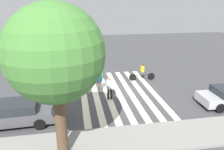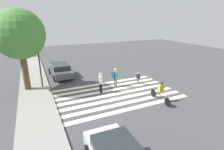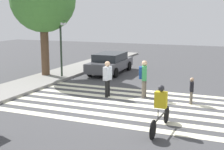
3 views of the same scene
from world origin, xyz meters
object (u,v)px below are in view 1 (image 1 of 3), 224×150
Objects in this scene: pedestrian_adult_tall_backpack at (99,79)px; pedestrian_adult_yellow_jacket at (110,87)px; traffic_light at (60,81)px; street_tree at (55,55)px; car_parked_silver_sedan at (14,113)px; pedestrian_child_with_backpack at (100,74)px; cyclist_far_lane at (142,71)px.

pedestrian_adult_tall_backpack is 1.03× the size of pedestrian_adult_yellow_jacket.
street_tree is at bearing 88.96° from traffic_light.
pedestrian_child_with_backpack is at bearing -134.56° from car_parked_silver_sedan.
pedestrian_child_with_backpack is 0.51× the size of cyclist_far_lane.
car_parked_silver_sedan is (2.88, -3.30, -4.12)m from street_tree.
pedestrian_adult_tall_backpack reaches higher than car_parked_silver_sedan.
cyclist_far_lane is at bearing -20.23° from pedestrian_child_with_backpack.
pedestrian_child_with_backpack is 8.54m from car_parked_silver_sedan.
pedestrian_adult_yellow_jacket reaches higher than car_parked_silver_sedan.
pedestrian_adult_tall_backpack is at bearing 119.35° from pedestrian_adult_yellow_jacket.
cyclist_far_lane is at bearing -150.78° from car_parked_silver_sedan.
car_parked_silver_sedan is (6.02, 2.37, -0.27)m from pedestrian_adult_yellow_jacket.
street_tree reaches higher than pedestrian_adult_tall_backpack.
cyclist_far_lane is at bearing -126.11° from street_tree.
street_tree is 8.62m from pedestrian_adult_tall_backpack.
pedestrian_adult_yellow_jacket is 0.74× the size of cyclist_far_lane.
pedestrian_adult_yellow_jacket is at bearing -118.95° from street_tree.
pedestrian_adult_yellow_jacket is 4.94m from cyclist_far_lane.
traffic_light is 2.08m from street_tree.
pedestrian_adult_yellow_jacket reaches higher than cyclist_far_lane.
street_tree is at bearing -119.65° from pedestrian_child_with_backpack.
street_tree reaches higher than pedestrian_adult_yellow_jacket.
cyclist_far_lane is 0.49× the size of car_parked_silver_sedan.
cyclist_far_lane reaches higher than pedestrian_child_with_backpack.
pedestrian_child_with_backpack is at bearing -5.51° from cyclist_far_lane.
pedestrian_adult_tall_backpack is 4.49m from cyclist_far_lane.
traffic_light is at bearing -122.00° from pedestrian_child_with_backpack.
street_tree is 5.76× the size of pedestrian_child_with_backpack.
traffic_light is at bearing 51.31° from cyclist_far_lane.
pedestrian_adult_tall_backpack is 1.73m from pedestrian_adult_yellow_jacket.
pedestrian_child_with_backpack is at bearing -106.65° from street_tree.
traffic_light is 1.95× the size of cyclist_far_lane.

